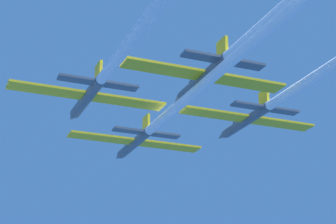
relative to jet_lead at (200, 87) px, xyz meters
name	(u,v)px	position (x,y,z in m)	size (l,w,h in m)	color
jet_lead	(200,87)	(0.00, 0.00, 0.00)	(17.78, 65.95, 2.95)	#4C5660
jet_left_wing	(146,21)	(-9.31, -9.01, 1.15)	(17.78, 62.86, 2.95)	#4C5660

